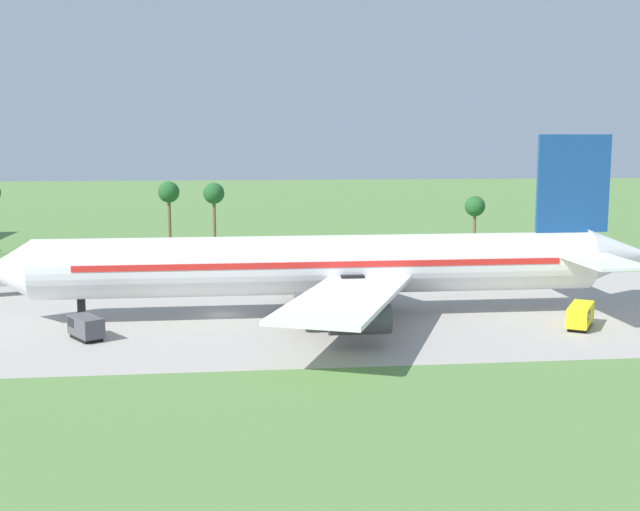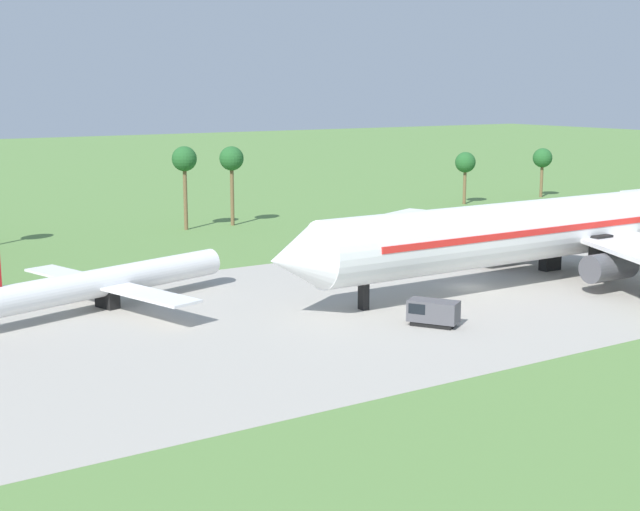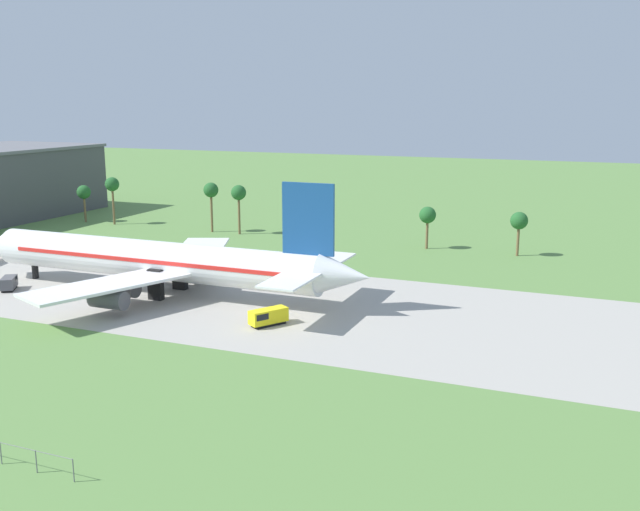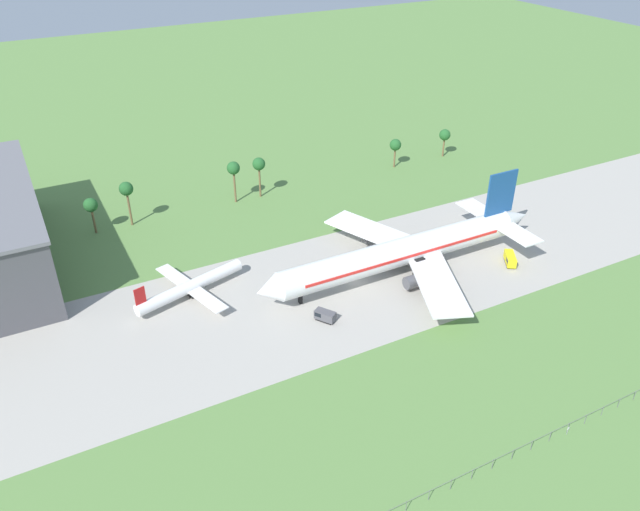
{
  "view_description": "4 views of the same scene",
  "coord_description": "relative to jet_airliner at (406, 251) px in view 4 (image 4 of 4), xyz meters",
  "views": [
    {
      "loc": [
        0.83,
        -86.54,
        18.93
      ],
      "look_at": [
        10.56,
        -1.71,
        6.62
      ],
      "focal_mm": 45.0,
      "sensor_mm": 36.0,
      "label": 1
    },
    {
      "loc": [
        -61.38,
        -67.43,
        20.44
      ],
      "look_at": [
        -19.5,
        -1.71,
        5.62
      ],
      "focal_mm": 50.0,
      "sensor_mm": 36.0,
      "label": 2
    },
    {
      "loc": [
        79.69,
        -97.61,
        31.39
      ],
      "look_at": [
        40.62,
        -1.71,
        8.79
      ],
      "focal_mm": 40.0,
      "sensor_mm": 36.0,
      "label": 3
    },
    {
      "loc": [
        -61.85,
        -100.31,
        78.19
      ],
      "look_at": [
        -6.39,
        5.0,
        6.0
      ],
      "focal_mm": 35.0,
      "sensor_mm": 36.0,
      "label": 4
    }
  ],
  "objects": [
    {
      "name": "fuel_truck",
      "position": [
        23.84,
        -8.86,
        -4.27
      ],
      "size": [
        4.69,
        5.83,
        2.4
      ],
      "color": "black",
      "rests_on": "ground_plane"
    },
    {
      "name": "palm_tree_row",
      "position": [
        -10.68,
        52.44,
        3.08
      ],
      "size": [
        114.33,
        3.6,
        12.2
      ],
      "color": "brown",
      "rests_on": "ground_plane"
    },
    {
      "name": "baggage_tug",
      "position": [
        -25.28,
        -7.81,
        -4.35
      ],
      "size": [
        4.02,
        4.71,
        2.26
      ],
      "color": "black",
      "rests_on": "ground_plane"
    },
    {
      "name": "perimeter_fence",
      "position": [
        -12.29,
        -53.29,
        -4.12
      ],
      "size": [
        80.1,
        0.1,
        2.1
      ],
      "color": "slate",
      "rests_on": "ground_plane"
    },
    {
      "name": "ground_plane",
      "position": [
        -12.29,
        1.71,
        -5.57
      ],
      "size": [
        600.0,
        600.0,
        0.0
      ],
      "primitive_type": "plane",
      "color": "#5B8442"
    },
    {
      "name": "no_stopping_sign",
      "position": [
        -4.64,
        -53.6,
        -4.52
      ],
      "size": [
        0.44,
        0.08,
        1.68
      ],
      "color": "gray",
      "rests_on": "ground_plane"
    },
    {
      "name": "jet_airliner",
      "position": [
        0.0,
        0.0,
        0.0
      ],
      "size": [
        73.12,
        51.3,
        19.56
      ],
      "color": "white",
      "rests_on": "ground_plane"
    },
    {
      "name": "regional_aircraft",
      "position": [
        -46.98,
        13.41,
        -3.08
      ],
      "size": [
        25.78,
        23.42,
        7.58
      ],
      "color": "white",
      "rests_on": "ground_plane"
    },
    {
      "name": "taxiway_strip",
      "position": [
        -12.29,
        1.71,
        -5.56
      ],
      "size": [
        320.0,
        44.0,
        0.02
      ],
      "color": "#A8A399",
      "rests_on": "ground_plane"
    }
  ]
}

